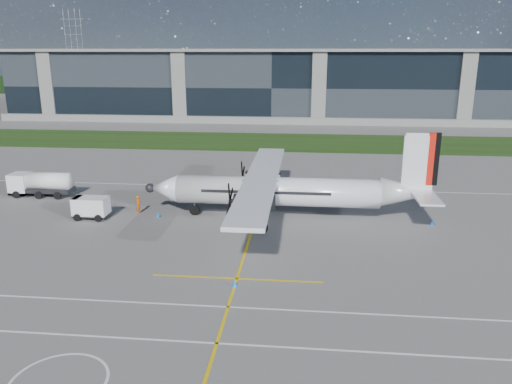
{
  "coord_description": "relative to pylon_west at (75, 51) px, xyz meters",
  "views": [
    {
      "loc": [
        7.5,
        -37.45,
        15.35
      ],
      "look_at": [
        3.1,
        6.3,
        2.8
      ],
      "focal_mm": 35.0,
      "sensor_mm": 36.0,
      "label": 1
    }
  ],
  "objects": [
    {
      "name": "safety_cone_nose_port",
      "position": [
        73.71,
        -143.57,
        -14.75
      ],
      "size": [
        0.36,
        0.36,
        0.5
      ],
      "primitive_type": "cone",
      "color": "#0E7AF4",
      "rests_on": "ground"
    },
    {
      "name": "grass_strip",
      "position": [
        80.0,
        -102.0,
        -14.98
      ],
      "size": [
        400.0,
        18.0,
        0.04
      ],
      "primitive_type": "cube",
      "color": "#1D3A0F",
      "rests_on": "ground"
    },
    {
      "name": "safety_cone_stbdwing",
      "position": [
        83.52,
        -128.74,
        -14.75
      ],
      "size": [
        0.36,
        0.36,
        0.5
      ],
      "primitive_type": "cone",
      "color": "#0E7AF4",
      "rests_on": "ground"
    },
    {
      "name": "safety_cone_tail",
      "position": [
        99.19,
        -143.19,
        -14.75
      ],
      "size": [
        0.36,
        0.36,
        0.5
      ],
      "primitive_type": "cone",
      "color": "#0E7AF4",
      "rests_on": "ground"
    },
    {
      "name": "turboprop_aircraft",
      "position": [
        85.98,
        -142.53,
        -10.82
      ],
      "size": [
        26.88,
        27.87,
        8.36
      ],
      "primitive_type": null,
      "color": "white",
      "rests_on": "ground"
    },
    {
      "name": "white_lane_line",
      "position": [
        80.0,
        -164.0,
        -14.99
      ],
      "size": [
        90.0,
        0.15,
        0.01
      ],
      "primitive_type": "cube",
      "color": "white",
      "rests_on": "ground"
    },
    {
      "name": "baggage_tug",
      "position": [
        67.55,
        -144.47,
        -13.98
      ],
      "size": [
        3.4,
        2.04,
        2.04
      ],
      "primitive_type": null,
      "color": "silver",
      "rests_on": "ground"
    },
    {
      "name": "pylon_west",
      "position": [
        0.0,
        0.0,
        0.0
      ],
      "size": [
        9.0,
        4.6,
        30.0
      ],
      "primitive_type": null,
      "color": "gray",
      "rests_on": "ground"
    },
    {
      "name": "safety_cone_portwing",
      "position": [
        83.02,
        -157.24,
        -14.75
      ],
      "size": [
        0.36,
        0.36,
        0.5
      ],
      "primitive_type": "cone",
      "color": "#0E7AF4",
      "rests_on": "ground"
    },
    {
      "name": "tree_line",
      "position": [
        80.0,
        -10.0,
        -12.0
      ],
      "size": [
        400.0,
        6.0,
        6.0
      ],
      "primitive_type": "cube",
      "color": "black",
      "rests_on": "ground"
    },
    {
      "name": "yellow_taxiway_centerline",
      "position": [
        83.0,
        -140.0,
        -14.99
      ],
      "size": [
        0.2,
        70.0,
        0.01
      ],
      "primitive_type": "cube",
      "color": "yellow",
      "rests_on": "ground"
    },
    {
      "name": "fuel_tanker_truck",
      "position": [
        58.6,
        -137.86,
        -13.67
      ],
      "size": [
        7.09,
        2.31,
        2.66
      ],
      "primitive_type": null,
      "color": "white",
      "rests_on": "ground"
    },
    {
      "name": "terminal_building",
      "position": [
        80.0,
        -70.0,
        -7.5
      ],
      "size": [
        120.0,
        20.0,
        15.0
      ],
      "primitive_type": "cube",
      "color": "black",
      "rests_on": "ground"
    },
    {
      "name": "ground",
      "position": [
        80.0,
        -110.0,
        -15.0
      ],
      "size": [
        400.0,
        400.0,
        0.0
      ],
      "primitive_type": "plane",
      "color": "#615F5C",
      "rests_on": "ground"
    },
    {
      "name": "ground_crew_person",
      "position": [
        71.5,
        -142.58,
        -13.99
      ],
      "size": [
        0.61,
        0.84,
        2.02
      ],
      "primitive_type": "imported",
      "rotation": [
        0.0,
        0.0,
        1.54
      ],
      "color": "#F25907",
      "rests_on": "ground"
    }
  ]
}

